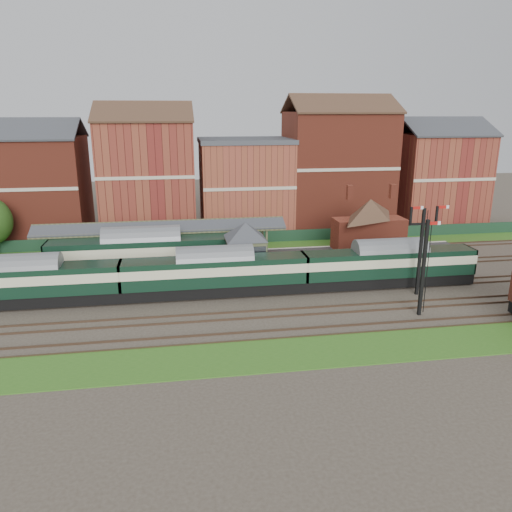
{
  "coord_description": "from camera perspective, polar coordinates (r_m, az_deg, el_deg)",
  "views": [
    {
      "loc": [
        -9.28,
        -42.51,
        16.21
      ],
      "look_at": [
        -2.18,
        2.0,
        3.0
      ],
      "focal_mm": 35.0,
      "sensor_mm": 36.0,
      "label": 1
    }
  ],
  "objects": [
    {
      "name": "ground",
      "position": [
        46.43,
        3.05,
        -4.12
      ],
      "size": [
        160.0,
        160.0,
        0.0
      ],
      "primitive_type": "plane",
      "color": "#473D33",
      "rests_on": "ground"
    },
    {
      "name": "grass_back",
      "position": [
        61.41,
        -0.05,
        1.06
      ],
      "size": [
        90.0,
        4.5,
        0.06
      ],
      "primitive_type": "cube",
      "color": "#2D6619",
      "rests_on": "ground"
    },
    {
      "name": "grass_front",
      "position": [
        35.76,
        7.12,
        -10.71
      ],
      "size": [
        90.0,
        5.0,
        0.06
      ],
      "primitive_type": "cube",
      "color": "#2D6619",
      "rests_on": "ground"
    },
    {
      "name": "fence",
      "position": [
        63.14,
        -0.34,
        2.16
      ],
      "size": [
        90.0,
        0.12,
        1.5
      ],
      "primitive_type": "cube",
      "color": "#193823",
      "rests_on": "ground"
    },
    {
      "name": "platform",
      "position": [
        54.74,
        -4.2,
        -0.39
      ],
      "size": [
        55.0,
        3.4,
        1.0
      ],
      "primitive_type": "cube",
      "color": "#2D2D2D",
      "rests_on": "ground"
    },
    {
      "name": "signal_box",
      "position": [
        47.99,
        -1.21,
        0.59
      ],
      "size": [
        5.4,
        5.4,
        6.0
      ],
      "color": "#5D7251",
      "rests_on": "ground"
    },
    {
      "name": "brick_hut",
      "position": [
        50.23,
        7.89,
        -1.22
      ],
      "size": [
        3.2,
        2.64,
        2.94
      ],
      "color": "maroon",
      "rests_on": "ground"
    },
    {
      "name": "station_building",
      "position": [
        57.74,
        12.81,
        3.67
      ],
      "size": [
        8.1,
        8.1,
        5.9
      ],
      "color": "maroon",
      "rests_on": "platform"
    },
    {
      "name": "canopy",
      "position": [
        53.56,
        -10.71,
        3.51
      ],
      "size": [
        26.0,
        3.89,
        4.08
      ],
      "color": "#494B2F",
      "rests_on": "platform"
    },
    {
      "name": "semaphore_bracket",
      "position": [
        46.79,
        18.38,
        1.16
      ],
      "size": [
        3.6,
        0.25,
        8.18
      ],
      "color": "black",
      "rests_on": "ground"
    },
    {
      "name": "semaphore_siding",
      "position": [
        42.17,
        18.62,
        -1.16
      ],
      "size": [
        1.23,
        0.25,
        8.0
      ],
      "color": "black",
      "rests_on": "ground"
    },
    {
      "name": "town_backdrop",
      "position": [
        68.74,
        -1.39,
        8.63
      ],
      "size": [
        69.0,
        10.0,
        16.0
      ],
      "color": "maroon",
      "rests_on": "ground"
    },
    {
      "name": "dmu_train",
      "position": [
        44.85,
        -4.7,
        -1.88
      ],
      "size": [
        49.42,
        2.6,
        3.8
      ],
      "color": "black",
      "rests_on": "ground"
    },
    {
      "name": "platform_railcar",
      "position": [
        51.03,
        -12.82,
        0.3
      ],
      "size": [
        18.39,
        2.9,
        4.24
      ],
      "color": "black",
      "rests_on": "ground"
    }
  ]
}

